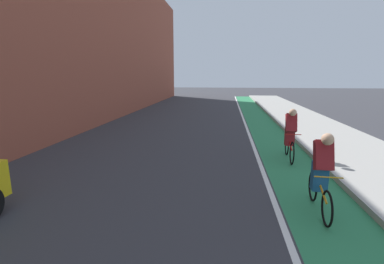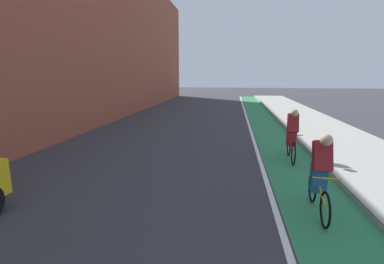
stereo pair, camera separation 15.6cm
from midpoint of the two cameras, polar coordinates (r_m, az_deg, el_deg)
name	(u,v)px [view 2 (the right image)]	position (r m, az deg, el deg)	size (l,w,h in m)	color
ground_plane	(186,138)	(11.97, -0.82, -1.22)	(96.29, 96.29, 0.00)	#38383D
bike_lane_paint	(270,131)	(13.92, 15.74, 0.15)	(1.60, 43.77, 0.00)	#2D8451
lane_divider_stripe	(251,131)	(13.83, 12.04, 0.25)	(0.12, 43.77, 0.00)	white
sidewalk_right	(324,131)	(14.44, 25.36, 0.14)	(3.27, 43.77, 0.14)	#A8A59E
building_facade_left	(64,23)	(15.96, -24.00, 19.37)	(4.15, 43.77, 10.17)	#9E4C38
cyclist_trailing	(320,171)	(5.94, 25.08, -7.10)	(0.48, 1.69, 1.60)	black
cyclist_far	(292,133)	(9.30, 19.92, -0.24)	(0.48, 1.74, 1.62)	black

